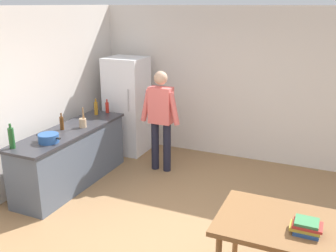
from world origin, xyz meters
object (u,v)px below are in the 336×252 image
at_px(dining_table, 291,231).
at_px(bottle_sauce_red, 107,107).
at_px(refrigerator, 127,106).
at_px(cooking_pot, 49,138).
at_px(person, 161,115).
at_px(utensil_jar, 83,122).
at_px(bottle_beer_brown, 62,123).
at_px(bottle_wine_green, 11,138).
at_px(bottle_oil_amber, 96,108).
at_px(book_stack, 306,227).

relative_size(dining_table, bottle_sauce_red, 5.83).
xyz_separation_m(refrigerator, cooking_pot, (-0.00, -2.17, 0.06)).
height_order(person, utensil_jar, person).
height_order(bottle_beer_brown, bottle_sauce_red, bottle_beer_brown).
height_order(cooking_pot, bottle_sauce_red, bottle_sauce_red).
xyz_separation_m(person, dining_table, (2.35, -2.15, -0.31)).
bearing_deg(bottle_wine_green, cooking_pot, 52.93).
bearing_deg(utensil_jar, cooking_pot, -92.61).
bearing_deg(bottle_oil_amber, dining_table, -29.31).
bearing_deg(cooking_pot, bottle_beer_brown, 109.97).
relative_size(refrigerator, cooking_pot, 4.50).
height_order(bottle_sauce_red, bottle_oil_amber, bottle_oil_amber).
height_order(utensil_jar, bottle_wine_green, bottle_wine_green).
bearing_deg(utensil_jar, bottle_beer_brown, -135.70).
height_order(dining_table, bottle_oil_amber, bottle_oil_amber).
bearing_deg(bottle_oil_amber, bottle_beer_brown, -90.44).
bearing_deg(utensil_jar, person, 43.54).
bearing_deg(person, bottle_beer_brown, -136.31).
bearing_deg(bottle_wine_green, bottle_oil_amber, 86.85).
height_order(utensil_jar, bottle_oil_amber, utensil_jar).
height_order(dining_table, bottle_sauce_red, bottle_sauce_red).
xyz_separation_m(dining_table, cooking_pot, (-3.30, 0.53, 0.29)).
bearing_deg(bottle_wine_green, utensil_jar, 74.18).
height_order(person, cooking_pot, person).
relative_size(cooking_pot, bottle_wine_green, 1.18).
xyz_separation_m(refrigerator, bottle_sauce_red, (-0.08, -0.56, 0.10)).
relative_size(refrigerator, bottle_oil_amber, 6.43).
relative_size(person, utensil_jar, 5.31).
height_order(person, book_stack, person).
height_order(utensil_jar, bottle_sauce_red, utensil_jar).
bearing_deg(bottle_oil_amber, cooking_pot, -82.66).
xyz_separation_m(bottle_sauce_red, bottle_wine_green, (-0.21, -1.99, 0.05)).
distance_m(cooking_pot, book_stack, 3.49).
distance_m(bottle_beer_brown, bottle_wine_green, 0.91).
bearing_deg(cooking_pot, bottle_oil_amber, 97.34).
bearing_deg(dining_table, bottle_sauce_red, 147.65).
relative_size(refrigerator, dining_table, 1.29).
height_order(utensil_jar, book_stack, utensil_jar).
bearing_deg(refrigerator, cooking_pot, -90.08).
bearing_deg(person, book_stack, -42.15).
xyz_separation_m(refrigerator, book_stack, (3.43, -2.80, -0.09)).
distance_m(refrigerator, bottle_beer_brown, 1.66).
relative_size(person, bottle_beer_brown, 6.54).
relative_size(refrigerator, bottle_beer_brown, 6.92).
xyz_separation_m(utensil_jar, bottle_oil_amber, (-0.22, 0.68, 0.04)).
bearing_deg(bottle_oil_amber, book_stack, -29.61).
distance_m(dining_table, bottle_wine_green, 3.61).
relative_size(dining_table, utensil_jar, 4.37).
xyz_separation_m(cooking_pot, utensil_jar, (0.03, 0.74, 0.02)).
distance_m(person, bottle_oil_amber, 1.15).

